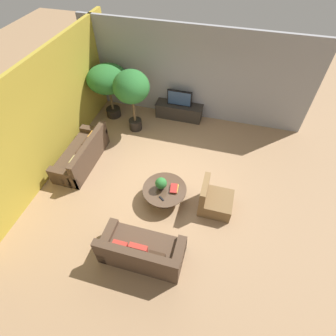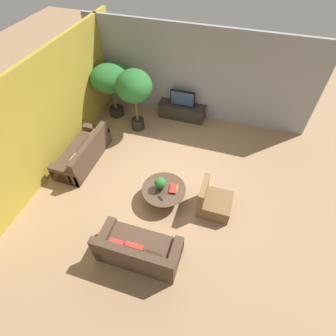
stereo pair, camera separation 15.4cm
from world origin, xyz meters
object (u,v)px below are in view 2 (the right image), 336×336
at_px(television, 182,98).
at_px(couch_near_entry, 138,251).
at_px(media_console, 182,111).
at_px(potted_palm_tall, 111,79).
at_px(armchair_wicker, 213,202).
at_px(coffee_table, 164,192).
at_px(potted_palm_corner, 134,88).
at_px(couch_by_wall, 84,153).
at_px(potted_plant_tabletop, 160,183).

distance_m(television, couch_near_entry, 5.23).
bearing_deg(media_console, couch_near_entry, -85.15).
relative_size(television, potted_palm_tall, 0.45).
distance_m(media_console, armchair_wicker, 3.87).
relative_size(coffee_table, armchair_wicker, 1.30).
relative_size(media_console, television, 1.94).
xyz_separation_m(couch_near_entry, potted_palm_corner, (-1.69, 4.21, 1.20)).
relative_size(couch_near_entry, potted_palm_tall, 0.97).
bearing_deg(coffee_table, couch_by_wall, 166.13).
relative_size(television, potted_plant_tabletop, 2.35).
xyz_separation_m(armchair_wicker, potted_palm_tall, (-4.00, 2.94, 1.09)).
relative_size(coffee_table, couch_near_entry, 0.62).
bearing_deg(couch_by_wall, television, 142.48).
xyz_separation_m(coffee_table, potted_plant_tabletop, (-0.09, -0.00, 0.32)).
bearing_deg(potted_plant_tabletop, media_console, 96.37).
relative_size(media_console, couch_near_entry, 0.90).
xyz_separation_m(television, couch_by_wall, (-2.20, -2.86, -0.49)).
height_order(media_console, coffee_table, media_console).
bearing_deg(potted_palm_tall, media_console, 12.77).
xyz_separation_m(media_console, couch_near_entry, (0.44, -5.19, 0.02)).
bearing_deg(coffee_table, media_console, 97.77).
bearing_deg(couch_by_wall, couch_near_entry, 48.55).
relative_size(couch_near_entry, armchair_wicker, 2.08).
distance_m(coffee_table, couch_by_wall, 2.76).
relative_size(couch_by_wall, potted_plant_tabletop, 5.70).
relative_size(television, armchair_wicker, 0.97).
xyz_separation_m(television, coffee_table, (0.48, -3.52, -0.49)).
height_order(television, couch_near_entry, television).
height_order(couch_by_wall, potted_palm_tall, potted_palm_tall).
bearing_deg(potted_plant_tabletop, couch_near_entry, -88.39).
distance_m(television, couch_by_wall, 3.64).
relative_size(armchair_wicker, potted_plant_tabletop, 2.43).
bearing_deg(potted_palm_tall, television, 12.73).
distance_m(couch_near_entry, armchair_wicker, 2.18).
bearing_deg(couch_by_wall, potted_plant_tabletop, 75.58).
xyz_separation_m(coffee_table, potted_palm_tall, (-2.73, 3.01, 1.07)).
bearing_deg(media_console, potted_palm_tall, -167.23).
xyz_separation_m(potted_palm_tall, potted_palm_corner, (1.00, -0.48, 0.13)).
relative_size(coffee_table, potted_plant_tabletop, 3.16).
bearing_deg(potted_palm_corner, armchair_wicker, -39.42).
xyz_separation_m(couch_near_entry, potted_palm_tall, (-2.69, 4.68, 1.07)).
bearing_deg(media_console, potted_palm_corner, -141.70).
bearing_deg(couch_by_wall, armchair_wicker, 81.52).
height_order(coffee_table, armchair_wicker, armchair_wicker).
bearing_deg(television, potted_plant_tabletop, -83.62).
relative_size(media_console, coffee_table, 1.44).
distance_m(coffee_table, couch_near_entry, 1.67).
distance_m(armchair_wicker, potted_plant_tabletop, 1.39).
bearing_deg(television, potted_palm_corner, -141.75).
xyz_separation_m(television, potted_palm_corner, (-1.25, -0.99, 0.71)).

